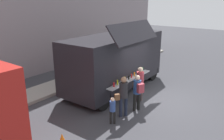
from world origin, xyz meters
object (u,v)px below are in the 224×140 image
object	(u,v)px
food_truck_main	(116,60)
customer_mid_with_backpack	(138,89)
customer_rear_waiting	(123,93)
child_near_queue	(113,108)
trash_bin	(125,57)
customer_front_ordering	(140,81)

from	to	relation	value
food_truck_main	customer_mid_with_backpack	bearing A→B (deg)	-125.45
customer_rear_waiting	child_near_queue	bearing A→B (deg)	126.13
trash_bin	customer_mid_with_backpack	world-z (taller)	customer_mid_with_backpack
customer_front_ordering	customer_rear_waiting	xyz separation A→B (m)	(-1.66, -0.21, 0.02)
customer_mid_with_backpack	trash_bin	bearing A→B (deg)	-26.09
customer_rear_waiting	customer_front_ordering	bearing A→B (deg)	-48.63
customer_rear_waiting	customer_mid_with_backpack	bearing A→B (deg)	-70.14
child_near_queue	food_truck_main	bearing A→B (deg)	-0.30
customer_mid_with_backpack	customer_rear_waiting	world-z (taller)	customer_rear_waiting
customer_mid_with_backpack	customer_rear_waiting	xyz separation A→B (m)	(-0.79, 0.20, 0.03)
customer_front_ordering	trash_bin	bearing A→B (deg)	-31.43
customer_rear_waiting	child_near_queue	distance (m)	0.83
trash_bin	child_near_queue	bearing A→B (deg)	-148.98
customer_front_ordering	customer_rear_waiting	bearing A→B (deg)	115.62
customer_front_ordering	child_near_queue	size ratio (longest dim) A/B	1.53
food_truck_main	child_near_queue	xyz separation A→B (m)	(-3.09, -2.15, -0.92)
customer_mid_with_backpack	customer_front_ordering	bearing A→B (deg)	-39.12
food_truck_main	customer_front_ordering	size ratio (longest dim) A/B	3.72
trash_bin	food_truck_main	bearing A→B (deg)	-151.92
food_truck_main	customer_mid_with_backpack	distance (m)	2.87
trash_bin	customer_front_ordering	bearing A→B (deg)	-139.92
child_near_queue	customer_front_ordering	bearing A→B (deg)	-29.64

